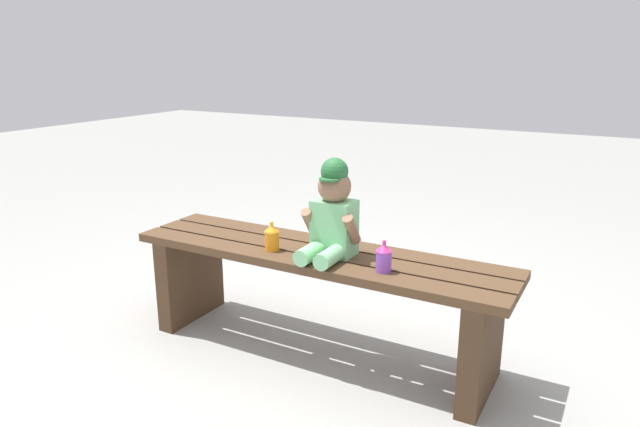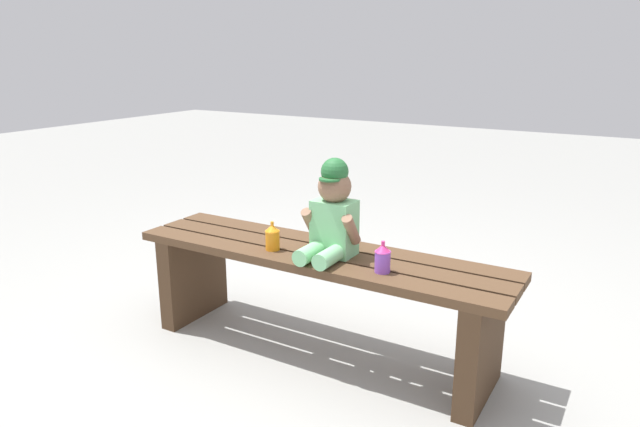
# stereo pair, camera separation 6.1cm
# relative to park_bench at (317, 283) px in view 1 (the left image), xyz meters

# --- Properties ---
(ground_plane) EXTENTS (16.00, 16.00, 0.00)m
(ground_plane) POSITION_rel_park_bench_xyz_m (0.00, -0.00, -0.32)
(ground_plane) COLOR #999993
(park_bench) EXTENTS (1.67, 0.40, 0.47)m
(park_bench) POSITION_rel_park_bench_xyz_m (0.00, 0.00, 0.00)
(park_bench) COLOR #513823
(park_bench) RESTS_ON ground_plane
(child_figure) EXTENTS (0.23, 0.27, 0.40)m
(child_figure) POSITION_rel_park_bench_xyz_m (0.08, -0.02, 0.33)
(child_figure) COLOR #7FCC8C
(child_figure) RESTS_ON park_bench
(sippy_cup_left) EXTENTS (0.06, 0.06, 0.12)m
(sippy_cup_left) POSITION_rel_park_bench_xyz_m (-0.17, -0.09, 0.21)
(sippy_cup_left) COLOR orange
(sippy_cup_left) RESTS_ON park_bench
(sippy_cup_right) EXTENTS (0.06, 0.06, 0.12)m
(sippy_cup_right) POSITION_rel_park_bench_xyz_m (0.34, -0.09, 0.21)
(sippy_cup_right) COLOR #8C4CCC
(sippy_cup_right) RESTS_ON park_bench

